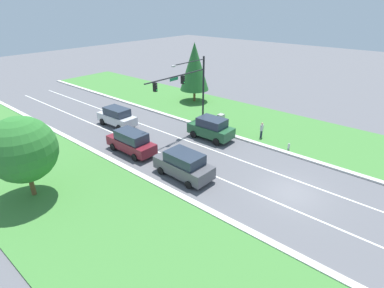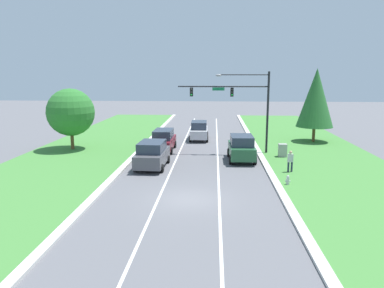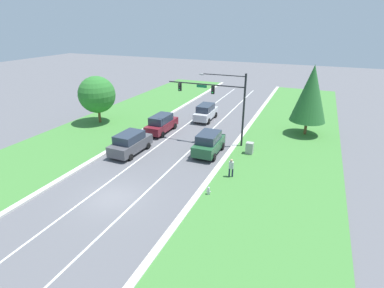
{
  "view_description": "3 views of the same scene",
  "coord_description": "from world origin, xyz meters",
  "px_view_note": "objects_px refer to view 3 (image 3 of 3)",
  "views": [
    {
      "loc": [
        -18.5,
        -6.26,
        12.61
      ],
      "look_at": [
        -0.21,
        9.35,
        1.09
      ],
      "focal_mm": 28.0,
      "sensor_mm": 36.0,
      "label": 1
    },
    {
      "loc": [
        1.45,
        -21.07,
        7.29
      ],
      "look_at": [
        -0.61,
        13.46,
        0.78
      ],
      "focal_mm": 35.0,
      "sensor_mm": 36.0,
      "label": 2
    },
    {
      "loc": [
        12.7,
        -15.21,
        12.2
      ],
      "look_at": [
        2.59,
        8.87,
        1.35
      ],
      "focal_mm": 28.0,
      "sensor_mm": 36.0,
      "label": 3
    }
  ],
  "objects_px": {
    "forest_suv": "(209,143)",
    "burgundy_suv": "(162,124)",
    "conifer_near_right_tree": "(311,94)",
    "graphite_suv": "(130,143)",
    "utility_cabinet": "(250,148)",
    "traffic_signal_mast": "(221,97)",
    "silver_suv": "(206,112)",
    "fire_hydrant": "(209,191)",
    "oak_near_left_tree": "(97,95)",
    "pedestrian": "(231,167)"
  },
  "relations": [
    {
      "from": "forest_suv",
      "to": "fire_hydrant",
      "type": "xyz_separation_m",
      "value": [
        2.57,
        -7.14,
        -0.77
      ]
    },
    {
      "from": "graphite_suv",
      "to": "conifer_near_right_tree",
      "type": "xyz_separation_m",
      "value": [
        15.59,
        12.03,
        3.73
      ]
    },
    {
      "from": "traffic_signal_mast",
      "to": "fire_hydrant",
      "type": "bearing_deg",
      "value": -76.31
    },
    {
      "from": "fire_hydrant",
      "to": "utility_cabinet",
      "type": "bearing_deg",
      "value": 82.36
    },
    {
      "from": "forest_suv",
      "to": "graphite_suv",
      "type": "relative_size",
      "value": 0.93
    },
    {
      "from": "silver_suv",
      "to": "graphite_suv",
      "type": "distance_m",
      "value": 13.16
    },
    {
      "from": "burgundy_suv",
      "to": "silver_suv",
      "type": "xyz_separation_m",
      "value": [
        3.15,
        6.33,
        0.02
      ]
    },
    {
      "from": "graphite_suv",
      "to": "utility_cabinet",
      "type": "distance_m",
      "value": 11.7
    },
    {
      "from": "forest_suv",
      "to": "conifer_near_right_tree",
      "type": "distance_m",
      "value": 13.03
    },
    {
      "from": "conifer_near_right_tree",
      "to": "forest_suv",
      "type": "bearing_deg",
      "value": -132.23
    },
    {
      "from": "traffic_signal_mast",
      "to": "oak_near_left_tree",
      "type": "xyz_separation_m",
      "value": [
        -16.18,
        0.61,
        -1.39
      ]
    },
    {
      "from": "burgundy_suv",
      "to": "utility_cabinet",
      "type": "relative_size",
      "value": 4.2
    },
    {
      "from": "pedestrian",
      "to": "burgundy_suv",
      "type": "bearing_deg",
      "value": -43.25
    },
    {
      "from": "burgundy_suv",
      "to": "conifer_near_right_tree",
      "type": "bearing_deg",
      "value": 20.19
    },
    {
      "from": "fire_hydrant",
      "to": "oak_near_left_tree",
      "type": "bearing_deg",
      "value": 149.92
    },
    {
      "from": "pedestrian",
      "to": "oak_near_left_tree",
      "type": "distance_m",
      "value": 21.02
    },
    {
      "from": "forest_suv",
      "to": "oak_near_left_tree",
      "type": "relative_size",
      "value": 0.78
    },
    {
      "from": "graphite_suv",
      "to": "oak_near_left_tree",
      "type": "bearing_deg",
      "value": 146.0
    },
    {
      "from": "traffic_signal_mast",
      "to": "pedestrian",
      "type": "height_order",
      "value": "traffic_signal_mast"
    },
    {
      "from": "traffic_signal_mast",
      "to": "silver_suv",
      "type": "distance_m",
      "value": 8.99
    },
    {
      "from": "burgundy_suv",
      "to": "oak_near_left_tree",
      "type": "bearing_deg",
      "value": -179.5
    },
    {
      "from": "traffic_signal_mast",
      "to": "burgundy_suv",
      "type": "height_order",
      "value": "traffic_signal_mast"
    },
    {
      "from": "traffic_signal_mast",
      "to": "silver_suv",
      "type": "relative_size",
      "value": 1.71
    },
    {
      "from": "traffic_signal_mast",
      "to": "forest_suv",
      "type": "relative_size",
      "value": 1.8
    },
    {
      "from": "graphite_suv",
      "to": "oak_near_left_tree",
      "type": "relative_size",
      "value": 0.83
    },
    {
      "from": "silver_suv",
      "to": "fire_hydrant",
      "type": "distance_m",
      "value": 18.38
    },
    {
      "from": "silver_suv",
      "to": "fire_hydrant",
      "type": "relative_size",
      "value": 6.93
    },
    {
      "from": "forest_suv",
      "to": "fire_hydrant",
      "type": "bearing_deg",
      "value": -71.19
    },
    {
      "from": "pedestrian",
      "to": "fire_hydrant",
      "type": "bearing_deg",
      "value": 68.94
    },
    {
      "from": "conifer_near_right_tree",
      "to": "burgundy_suv",
      "type": "bearing_deg",
      "value": -160.27
    },
    {
      "from": "forest_suv",
      "to": "graphite_suv",
      "type": "xyz_separation_m",
      "value": [
        -7.19,
        -2.77,
        -0.06
      ]
    },
    {
      "from": "burgundy_suv",
      "to": "conifer_near_right_tree",
      "type": "height_order",
      "value": "conifer_near_right_tree"
    },
    {
      "from": "silver_suv",
      "to": "conifer_near_right_tree",
      "type": "xyz_separation_m",
      "value": [
        12.43,
        -0.74,
        3.71
      ]
    },
    {
      "from": "conifer_near_right_tree",
      "to": "oak_near_left_tree",
      "type": "distance_m",
      "value": 25.15
    },
    {
      "from": "forest_suv",
      "to": "oak_near_left_tree",
      "type": "xyz_separation_m",
      "value": [
        -16.1,
        3.67,
        2.54
      ]
    },
    {
      "from": "forest_suv",
      "to": "pedestrian",
      "type": "xyz_separation_m",
      "value": [
        3.35,
        -3.84,
        -0.18
      ]
    },
    {
      "from": "forest_suv",
      "to": "utility_cabinet",
      "type": "bearing_deg",
      "value": 20.18
    },
    {
      "from": "traffic_signal_mast",
      "to": "utility_cabinet",
      "type": "height_order",
      "value": "traffic_signal_mast"
    },
    {
      "from": "silver_suv",
      "to": "conifer_near_right_tree",
      "type": "height_order",
      "value": "conifer_near_right_tree"
    },
    {
      "from": "burgundy_suv",
      "to": "conifer_near_right_tree",
      "type": "xyz_separation_m",
      "value": [
        15.57,
        5.58,
        3.73
      ]
    },
    {
      "from": "utility_cabinet",
      "to": "pedestrian",
      "type": "relative_size",
      "value": 0.72
    },
    {
      "from": "traffic_signal_mast",
      "to": "pedestrian",
      "type": "xyz_separation_m",
      "value": [
        3.27,
        -6.9,
        -4.11
      ]
    },
    {
      "from": "traffic_signal_mast",
      "to": "graphite_suv",
      "type": "xyz_separation_m",
      "value": [
        -7.27,
        -5.83,
        -3.99
      ]
    },
    {
      "from": "forest_suv",
      "to": "burgundy_suv",
      "type": "bearing_deg",
      "value": 151.91
    },
    {
      "from": "burgundy_suv",
      "to": "fire_hydrant",
      "type": "bearing_deg",
      "value": -47.54
    },
    {
      "from": "graphite_suv",
      "to": "pedestrian",
      "type": "xyz_separation_m",
      "value": [
        10.54,
        -1.07,
        -0.11
      ]
    },
    {
      "from": "traffic_signal_mast",
      "to": "fire_hydrant",
      "type": "xyz_separation_m",
      "value": [
        2.48,
        -10.2,
        -4.7
      ]
    },
    {
      "from": "silver_suv",
      "to": "graphite_suv",
      "type": "xyz_separation_m",
      "value": [
        -3.17,
        -12.77,
        -0.02
      ]
    },
    {
      "from": "forest_suv",
      "to": "pedestrian",
      "type": "height_order",
      "value": "forest_suv"
    },
    {
      "from": "oak_near_left_tree",
      "to": "traffic_signal_mast",
      "type": "bearing_deg",
      "value": -2.17
    }
  ]
}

